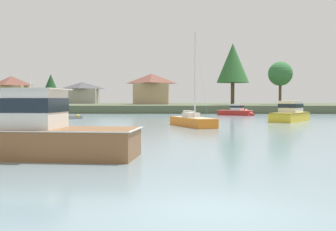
{
  "coord_description": "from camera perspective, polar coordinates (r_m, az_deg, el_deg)",
  "views": [
    {
      "loc": [
        -0.98,
        -10.52,
        2.87
      ],
      "look_at": [
        -1.92,
        35.79,
        0.97
      ],
      "focal_mm": 43.55,
      "sensor_mm": 36.0,
      "label": 1
    }
  ],
  "objects": [
    {
      "name": "cottage_eastern",
      "position": [
        117.92,
        -11.88,
        3.17
      ],
      "size": [
        9.32,
        7.31,
        6.06
      ],
      "color": "#9E998E",
      "rests_on": "far_shore_bank"
    },
    {
      "name": "sailboat_orange",
      "position": [
        42.5,
        3.43,
        -1.21
      ],
      "size": [
        4.82,
        7.92,
        10.34
      ],
      "color": "orange",
      "rests_on": "ground"
    },
    {
      "name": "far_shore_bank",
      "position": [
        105.2,
        1.7,
        1.2
      ],
      "size": [
        183.94,
        53.01,
        1.55
      ],
      "primitive_type": "cube",
      "color": "#4C563D",
      "rests_on": "ground"
    },
    {
      "name": "shore_tree_right_mid",
      "position": [
        97.43,
        15.44,
        5.63
      ],
      "size": [
        5.55,
        5.55,
        9.88
      ],
      "color": "brown",
      "rests_on": "far_shore_bank"
    },
    {
      "name": "cottage_near_water",
      "position": [
        123.26,
        -21.03,
        3.43
      ],
      "size": [
        8.83,
        7.82,
        7.74
      ],
      "color": "tan",
      "rests_on": "far_shore_bank"
    },
    {
      "name": "cruiser_wood",
      "position": [
        21.44,
        -19.96,
        -3.57
      ],
      "size": [
        11.06,
        4.29,
        6.06
      ],
      "color": "brown",
      "rests_on": "ground"
    },
    {
      "name": "cruiser_red",
      "position": [
        71.82,
        9.85,
        0.36
      ],
      "size": [
        6.75,
        5.32,
        3.84
      ],
      "color": "#B2231E",
      "rests_on": "ground"
    },
    {
      "name": "shore_tree_inland_c",
      "position": [
        112.1,
        -16.09,
        4.42
      ],
      "size": [
        3.61,
        3.61,
        7.84
      ],
      "color": "brown",
      "rests_on": "far_shore_bank"
    },
    {
      "name": "dinghy_grey",
      "position": [
        60.04,
        -13.08,
        -0.34
      ],
      "size": [
        2.72,
        1.76,
        0.49
      ],
      "color": "gray",
      "rests_on": "ground"
    },
    {
      "name": "shore_tree_center_left",
      "position": [
        88.3,
        9.06,
        7.24
      ],
      "size": [
        6.84,
        6.84,
        13.15
      ],
      "color": "brown",
      "rests_on": "far_shore_bank"
    },
    {
      "name": "cottage_behind_trees",
      "position": [
        102.02,
        -2.31,
        3.81
      ],
      "size": [
        9.17,
        9.64,
        7.61
      ],
      "color": "tan",
      "rests_on": "far_shore_bank"
    },
    {
      "name": "ground_plane",
      "position": [
        10.95,
        6.42,
        -12.85
      ],
      "size": [
        408.76,
        408.76,
        0.0
      ],
      "primitive_type": "plane",
      "color": "gray"
    },
    {
      "name": "cruiser_yellow",
      "position": [
        54.92,
        16.98,
        -0.11
      ],
      "size": [
        7.31,
        9.11,
        4.57
      ],
      "color": "gold",
      "rests_on": "ground"
    },
    {
      "name": "mooring_buoy_yellow",
      "position": [
        68.82,
        -12.48,
        -0.03
      ],
      "size": [
        0.49,
        0.49,
        0.54
      ],
      "color": "yellow",
      "rests_on": "ground"
    }
  ]
}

